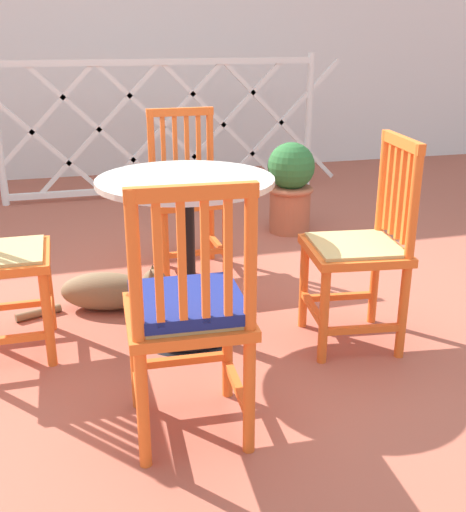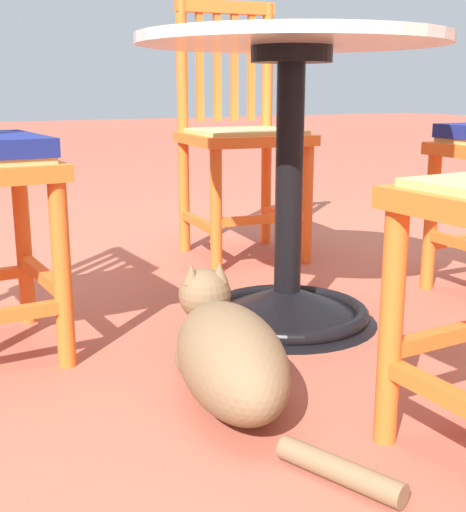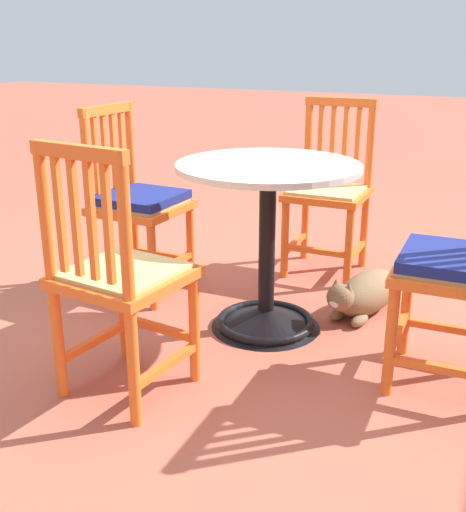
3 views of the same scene
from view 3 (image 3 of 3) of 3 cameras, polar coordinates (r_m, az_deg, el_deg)
name	(u,v)px [view 3 (image 3 of 3)]	position (r m, az deg, el deg)	size (l,w,h in m)	color
ground_plane	(251,334)	(2.75, 1.60, -7.03)	(24.00, 24.00, 0.00)	#AD5642
cafe_table	(267,266)	(2.71, 3.04, -0.94)	(0.76, 0.76, 0.73)	black
orange_chair_near_fence	(119,279)	(2.19, -10.28, -2.08)	(0.45, 0.45, 0.91)	orange
orange_chair_by_planter	(460,270)	(2.34, 19.84, -1.16)	(0.40, 0.40, 0.91)	orange
orange_chair_tucked_in	(329,193)	(3.39, 8.67, 5.67)	(0.40, 0.40, 0.91)	orange
orange_chair_facing_out	(137,204)	(3.10, -8.63, 4.65)	(0.42, 0.42, 0.91)	orange
tabby_cat	(363,295)	(2.96, 11.70, -3.42)	(0.75, 0.31, 0.23)	brown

